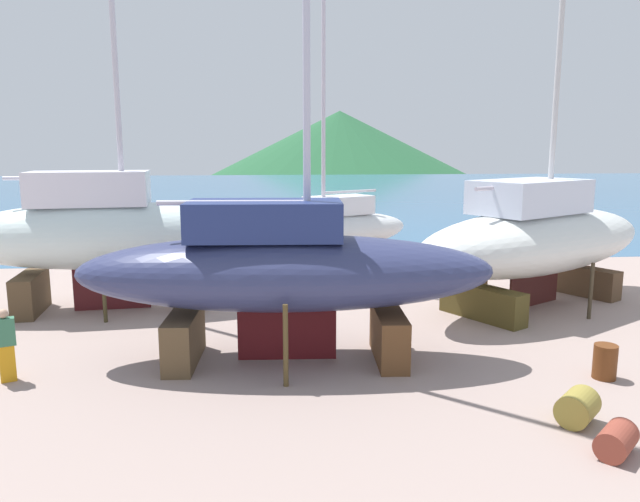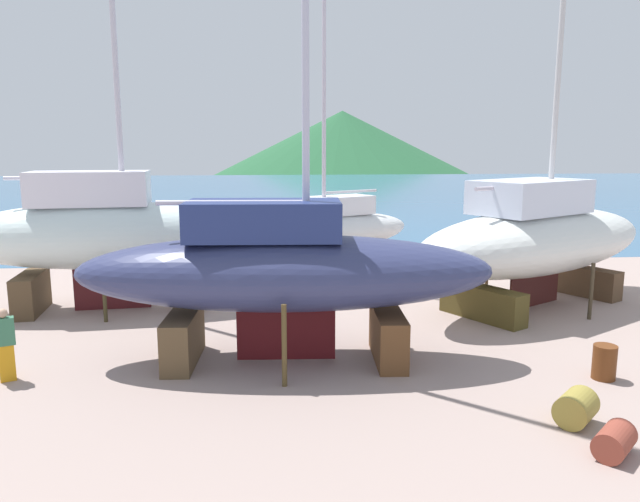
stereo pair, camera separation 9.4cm
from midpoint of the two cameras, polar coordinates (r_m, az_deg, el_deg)
ground_plane at (r=16.61m, az=-9.80°, el=-9.11°), size 46.45×46.45×0.00m
sea_water at (r=70.44m, az=-6.44°, el=5.58°), size 157.44×85.93×0.01m
headland_hill at (r=175.46m, az=2.14°, el=8.27°), size 125.22×125.22×30.77m
sailboat_mid_port at (r=20.76m, az=-19.56°, el=1.64°), size 10.44×3.66×16.53m
sailboat_small_center at (r=14.80m, az=-3.32°, el=-1.79°), size 10.55×3.59×18.71m
sailboat_large_starboard at (r=24.11m, az=1.29°, el=1.86°), size 7.70×5.52×10.97m
sailboat_far_slipway at (r=21.30m, az=20.18°, el=1.15°), size 11.29×8.71×16.97m
worker at (r=15.68m, az=-27.78°, el=-7.85°), size 0.50×0.39×1.74m
barrel_tipped_right at (r=13.09m, az=23.52°, el=-13.61°), size 1.07×1.06×0.67m
barrel_rust_near at (r=15.69m, az=25.75°, el=-9.57°), size 0.74×0.74×0.82m
barrel_blue_faded at (r=12.17m, az=26.58°, el=-15.99°), size 1.01×1.00×0.56m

